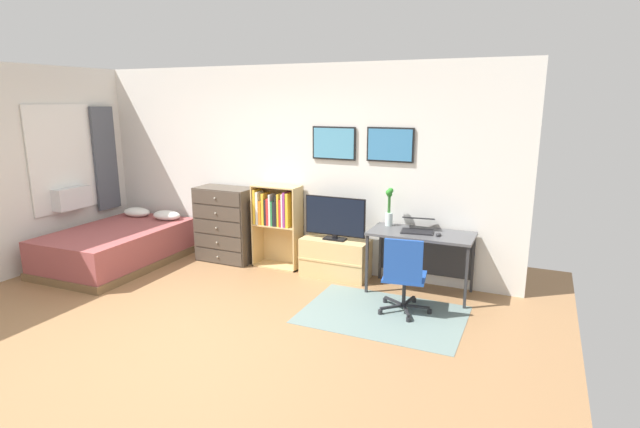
# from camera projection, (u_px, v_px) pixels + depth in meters

# --- Properties ---
(ground_plane) EXTENTS (7.20, 7.20, 0.00)m
(ground_plane) POSITION_uv_depth(u_px,v_px,m) (177.00, 335.00, 4.83)
(ground_plane) COLOR #936B44
(wall_back_with_posters) EXTENTS (6.12, 0.09, 2.70)m
(wall_back_with_posters) POSITION_uv_depth(u_px,v_px,m) (291.00, 167.00, 6.68)
(wall_back_with_posters) COLOR silver
(wall_back_with_posters) RESTS_ON ground_plane
(area_rug) EXTENTS (1.70, 1.20, 0.01)m
(area_rug) POSITION_uv_depth(u_px,v_px,m) (383.00, 314.00, 5.29)
(area_rug) COLOR slate
(area_rug) RESTS_ON ground_plane
(bed) EXTENTS (1.35, 2.00, 0.64)m
(bed) POSITION_uv_depth(u_px,v_px,m) (118.00, 246.00, 6.88)
(bed) COLOR brown
(bed) RESTS_ON ground_plane
(dresser) EXTENTS (0.81, 0.46, 1.06)m
(dresser) POSITION_uv_depth(u_px,v_px,m) (226.00, 224.00, 6.99)
(dresser) COLOR #4C4238
(dresser) RESTS_ON ground_plane
(bookshelf) EXTENTS (0.65, 0.30, 1.13)m
(bookshelf) POSITION_uv_depth(u_px,v_px,m) (276.00, 217.00, 6.68)
(bookshelf) COLOR tan
(bookshelf) RESTS_ON ground_plane
(tv_stand) EXTENTS (0.87, 0.41, 0.50)m
(tv_stand) POSITION_uv_depth(u_px,v_px,m) (335.00, 258.00, 6.39)
(tv_stand) COLOR tan
(tv_stand) RESTS_ON ground_plane
(television) EXTENTS (0.81, 0.16, 0.56)m
(television) POSITION_uv_depth(u_px,v_px,m) (335.00, 218.00, 6.25)
(television) COLOR black
(television) RESTS_ON tv_stand
(desk) EXTENTS (1.20, 0.59, 0.74)m
(desk) POSITION_uv_depth(u_px,v_px,m) (422.00, 242.00, 5.85)
(desk) COLOR #4C4C4F
(desk) RESTS_ON ground_plane
(office_chair) EXTENTS (0.57, 0.58, 0.86)m
(office_chair) POSITION_uv_depth(u_px,v_px,m) (404.00, 274.00, 5.20)
(office_chair) COLOR #232326
(office_chair) RESTS_ON ground_plane
(laptop) EXTENTS (0.43, 0.45, 0.16)m
(laptop) POSITION_uv_depth(u_px,v_px,m) (418.00, 225.00, 5.82)
(laptop) COLOR black
(laptop) RESTS_ON desk
(computer_mouse) EXTENTS (0.06, 0.10, 0.03)m
(computer_mouse) POSITION_uv_depth(u_px,v_px,m) (438.00, 234.00, 5.60)
(computer_mouse) COLOR #262628
(computer_mouse) RESTS_ON desk
(bamboo_vase) EXTENTS (0.09, 0.10, 0.47)m
(bamboo_vase) POSITION_uv_depth(u_px,v_px,m) (389.00, 207.00, 6.01)
(bamboo_vase) COLOR silver
(bamboo_vase) RESTS_ON desk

